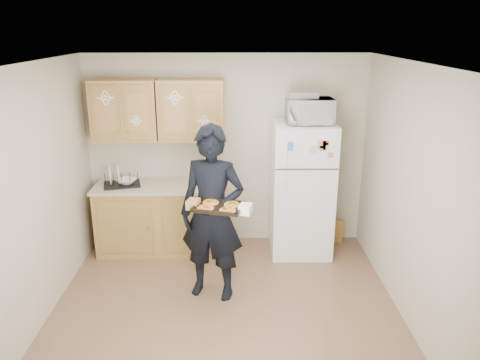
# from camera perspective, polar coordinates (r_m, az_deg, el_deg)

# --- Properties ---
(floor) EXTENTS (3.60, 3.60, 0.00)m
(floor) POSITION_cam_1_polar(r_m,az_deg,el_deg) (5.00, -1.81, -15.93)
(floor) COLOR brown
(floor) RESTS_ON ground
(ceiling) EXTENTS (3.60, 3.60, 0.00)m
(ceiling) POSITION_cam_1_polar(r_m,az_deg,el_deg) (4.15, -2.16, 13.97)
(ceiling) COLOR silver
(ceiling) RESTS_ON wall_back
(wall_back) EXTENTS (3.60, 0.04, 2.50)m
(wall_back) POSITION_cam_1_polar(r_m,az_deg,el_deg) (6.14, -1.64, 3.52)
(wall_back) COLOR #B8AF95
(wall_back) RESTS_ON floor
(wall_front) EXTENTS (3.60, 0.04, 2.50)m
(wall_front) POSITION_cam_1_polar(r_m,az_deg,el_deg) (2.81, -2.72, -15.42)
(wall_front) COLOR #B8AF95
(wall_front) RESTS_ON floor
(wall_left) EXTENTS (0.04, 3.60, 2.50)m
(wall_left) POSITION_cam_1_polar(r_m,az_deg,el_deg) (4.81, -23.95, -2.29)
(wall_left) COLOR #B8AF95
(wall_left) RESTS_ON floor
(wall_right) EXTENTS (0.04, 3.60, 2.50)m
(wall_right) POSITION_cam_1_polar(r_m,az_deg,el_deg) (4.74, 20.37, -2.15)
(wall_right) COLOR #B8AF95
(wall_right) RESTS_ON floor
(refrigerator) EXTENTS (0.75, 0.70, 1.70)m
(refrigerator) POSITION_cam_1_polar(r_m,az_deg,el_deg) (5.96, 7.51, -1.11)
(refrigerator) COLOR white
(refrigerator) RESTS_ON floor
(base_cabinet) EXTENTS (1.60, 0.60, 0.86)m
(base_cabinet) POSITION_cam_1_polar(r_m,az_deg,el_deg) (6.17, -9.55, -4.70)
(base_cabinet) COLOR #9C6636
(base_cabinet) RESTS_ON floor
(countertop) EXTENTS (1.64, 0.64, 0.04)m
(countertop) POSITION_cam_1_polar(r_m,az_deg,el_deg) (6.02, -9.77, -0.75)
(countertop) COLOR tan
(countertop) RESTS_ON base_cabinet
(upper_cab_left) EXTENTS (0.80, 0.33, 0.75)m
(upper_cab_left) POSITION_cam_1_polar(r_m,az_deg,el_deg) (5.99, -13.88, 8.25)
(upper_cab_left) COLOR #9C6636
(upper_cab_left) RESTS_ON wall_back
(upper_cab_right) EXTENTS (0.80, 0.33, 0.75)m
(upper_cab_right) POSITION_cam_1_polar(r_m,az_deg,el_deg) (5.86, -5.97, 8.47)
(upper_cab_right) COLOR #9C6636
(upper_cab_right) RESTS_ON wall_back
(cereal_box) EXTENTS (0.20, 0.07, 0.32)m
(cereal_box) POSITION_cam_1_polar(r_m,az_deg,el_deg) (6.53, 11.48, -6.10)
(cereal_box) COLOR gold
(cereal_box) RESTS_ON floor
(person) EXTENTS (0.78, 0.62, 1.89)m
(person) POSITION_cam_1_polar(r_m,az_deg,el_deg) (4.90, -3.39, -4.17)
(person) COLOR black
(person) RESTS_ON floor
(baking_tray) EXTENTS (0.55, 0.46, 0.04)m
(baking_tray) POSITION_cam_1_polar(r_m,az_deg,el_deg) (4.56, -2.58, -3.36)
(baking_tray) COLOR black
(baking_tray) RESTS_ON person
(pizza_front_left) EXTENTS (0.16, 0.16, 0.02)m
(pizza_front_left) POSITION_cam_1_polar(r_m,az_deg,el_deg) (4.52, -4.22, -3.37)
(pizza_front_left) COLOR orange
(pizza_front_left) RESTS_ON baking_tray
(pizza_front_right) EXTENTS (0.16, 0.16, 0.02)m
(pizza_front_right) POSITION_cam_1_polar(r_m,az_deg,el_deg) (4.45, -1.53, -3.65)
(pizza_front_right) COLOR orange
(pizza_front_right) RESTS_ON baking_tray
(pizza_back_left) EXTENTS (0.16, 0.16, 0.02)m
(pizza_back_left) POSITION_cam_1_polar(r_m,az_deg,el_deg) (4.66, -3.59, -2.69)
(pizza_back_left) COLOR orange
(pizza_back_left) RESTS_ON baking_tray
(pizza_back_right) EXTENTS (0.16, 0.16, 0.02)m
(pizza_back_right) POSITION_cam_1_polar(r_m,az_deg,el_deg) (4.59, -0.99, -2.94)
(pizza_back_right) COLOR orange
(pizza_back_right) RESTS_ON baking_tray
(microwave) EXTENTS (0.56, 0.39, 0.30)m
(microwave) POSITION_cam_1_polar(r_m,az_deg,el_deg) (5.67, 8.51, 8.31)
(microwave) COLOR white
(microwave) RESTS_ON refrigerator
(foil_pan) EXTENTS (0.36, 0.26, 0.07)m
(foil_pan) POSITION_cam_1_polar(r_m,az_deg,el_deg) (5.66, 7.61, 10.25)
(foil_pan) COLOR silver
(foil_pan) RESTS_ON microwave
(dish_rack) EXTENTS (0.51, 0.43, 0.18)m
(dish_rack) POSITION_cam_1_polar(r_m,az_deg,el_deg) (6.06, -14.23, 0.18)
(dish_rack) COLOR black
(dish_rack) RESTS_ON countertop
(bowl) EXTENTS (0.30, 0.30, 0.06)m
(bowl) POSITION_cam_1_polar(r_m,az_deg,el_deg) (6.06, -13.63, -0.15)
(bowl) COLOR silver
(bowl) RESTS_ON dish_rack
(soap_bottle) EXTENTS (0.11, 0.11, 0.20)m
(soap_bottle) POSITION_cam_1_polar(r_m,az_deg,el_deg) (5.83, -3.14, 0.15)
(soap_bottle) COLOR white
(soap_bottle) RESTS_ON countertop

